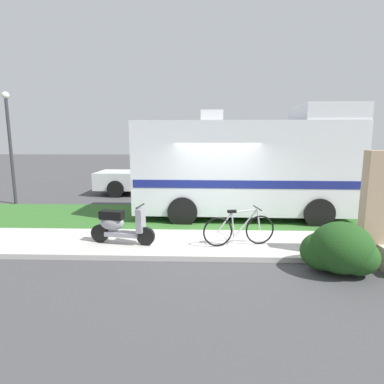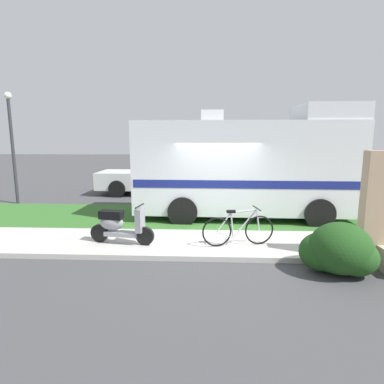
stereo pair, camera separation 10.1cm
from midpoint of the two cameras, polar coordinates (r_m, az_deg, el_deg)
The scene contains 9 objects.
ground_plane at distance 9.10m, azimuth 4.87°, elevation -7.20°, with size 80.00×80.00×0.00m, color #424244.
sidewalk at distance 7.95m, azimuth 5.20°, elevation -9.32°, with size 24.00×2.00×0.12m.
grass_strip at distance 10.54m, azimuth 4.56°, elevation -4.60°, with size 24.00×3.40×0.08m.
motorhome_rv at distance 10.51m, azimuth 10.09°, elevation 4.65°, with size 6.94×2.62×3.64m.
scooter at distance 7.86m, azimuth -12.59°, elevation -5.78°, with size 1.61×0.57×0.97m.
bicycle at distance 7.62m, azimuth 8.70°, elevation -6.66°, with size 1.72×0.53×0.91m.
pickup_truck_near at distance 14.92m, azimuth -4.84°, elevation 3.13°, with size 5.11×2.16×1.71m.
bush_by_porch at distance 6.92m, azimuth 25.26°, elevation -9.53°, with size 1.44×1.08×1.02m.
street_lamp_post at distance 14.46m, azimuth -29.48°, elevation 8.53°, with size 0.28×0.28×4.37m.
Camera 2 is at (-0.32, -8.70, 2.67)m, focal length 29.68 mm.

